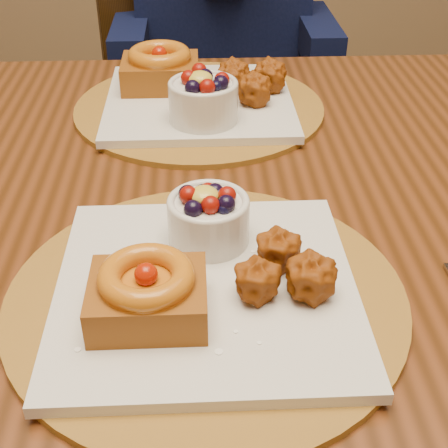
{
  "coord_description": "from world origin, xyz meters",
  "views": [
    {
      "loc": [
        -0.01,
        -0.59,
        1.15
      ],
      "look_at": [
        0.01,
        -0.09,
        0.81
      ],
      "focal_mm": 50.0,
      "sensor_mm": 36.0,
      "label": 1
    }
  ],
  "objects_px": {
    "dining_table": "(203,233)",
    "chair_far": "(212,121)",
    "place_setting_far": "(197,94)",
    "place_setting_near": "(204,278)"
  },
  "relations": [
    {
      "from": "dining_table",
      "to": "place_setting_far",
      "type": "xyz_separation_m",
      "value": [
        -0.0,
        0.21,
        0.11
      ]
    },
    {
      "from": "place_setting_near",
      "to": "dining_table",
      "type": "bearing_deg",
      "value": 89.42
    },
    {
      "from": "place_setting_near",
      "to": "place_setting_far",
      "type": "xyz_separation_m",
      "value": [
        -0.0,
        0.43,
        0.01
      ]
    },
    {
      "from": "dining_table",
      "to": "chair_far",
      "type": "relative_size",
      "value": 1.72
    },
    {
      "from": "chair_far",
      "to": "place_setting_far",
      "type": "bearing_deg",
      "value": -110.47
    },
    {
      "from": "place_setting_far",
      "to": "chair_far",
      "type": "bearing_deg",
      "value": 85.69
    },
    {
      "from": "place_setting_far",
      "to": "chair_far",
      "type": "relative_size",
      "value": 0.41
    },
    {
      "from": "dining_table",
      "to": "place_setting_near",
      "type": "xyz_separation_m",
      "value": [
        -0.0,
        -0.22,
        0.1
      ]
    },
    {
      "from": "dining_table",
      "to": "place_setting_near",
      "type": "height_order",
      "value": "place_setting_near"
    },
    {
      "from": "chair_far",
      "to": "dining_table",
      "type": "bearing_deg",
      "value": -108.86
    }
  ]
}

